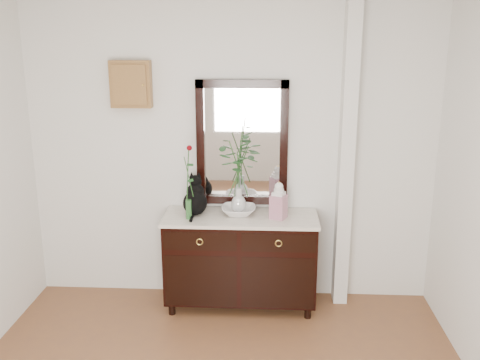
# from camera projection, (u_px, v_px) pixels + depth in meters

# --- Properties ---
(wall_back) EXTENTS (3.60, 0.04, 2.70)m
(wall_back) POSITION_uv_depth(u_px,v_px,m) (231.00, 153.00, 4.71)
(wall_back) COLOR silver
(wall_back) RESTS_ON ground
(pilaster) EXTENTS (0.12, 0.20, 2.70)m
(pilaster) POSITION_uv_depth(u_px,v_px,m) (346.00, 156.00, 4.58)
(pilaster) COLOR silver
(pilaster) RESTS_ON ground
(sideboard) EXTENTS (1.33, 0.52, 0.82)m
(sideboard) POSITION_uv_depth(u_px,v_px,m) (241.00, 256.00, 4.70)
(sideboard) COLOR black
(sideboard) RESTS_ON ground
(wall_mirror) EXTENTS (0.80, 0.06, 1.10)m
(wall_mirror) POSITION_uv_depth(u_px,v_px,m) (242.00, 143.00, 4.67)
(wall_mirror) COLOR black
(wall_mirror) RESTS_ON wall_back
(key_cabinet) EXTENTS (0.35, 0.10, 0.40)m
(key_cabinet) POSITION_uv_depth(u_px,v_px,m) (131.00, 84.00, 4.56)
(key_cabinet) COLOR brown
(key_cabinet) RESTS_ON wall_back
(cat) EXTENTS (0.25, 0.30, 0.34)m
(cat) POSITION_uv_depth(u_px,v_px,m) (195.00, 195.00, 4.61)
(cat) COLOR black
(cat) RESTS_ON sideboard
(lotus_bowl) EXTENTS (0.30, 0.30, 0.07)m
(lotus_bowl) POSITION_uv_depth(u_px,v_px,m) (239.00, 211.00, 4.63)
(lotus_bowl) COLOR white
(lotus_bowl) RESTS_ON sideboard
(vase_branches) EXTENTS (0.43, 0.43, 0.77)m
(vase_branches) POSITION_uv_depth(u_px,v_px,m) (239.00, 169.00, 4.53)
(vase_branches) COLOR silver
(vase_branches) RESTS_ON lotus_bowl
(bud_vase_rose) EXTENTS (0.10, 0.10, 0.65)m
(bud_vase_rose) POSITION_uv_depth(u_px,v_px,m) (188.00, 182.00, 4.45)
(bud_vase_rose) COLOR #2F6930
(bud_vase_rose) RESTS_ON sideboard
(ginger_jar) EXTENTS (0.16, 0.16, 0.33)m
(ginger_jar) POSITION_uv_depth(u_px,v_px,m) (279.00, 200.00, 4.50)
(ginger_jar) COLOR silver
(ginger_jar) RESTS_ON sideboard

